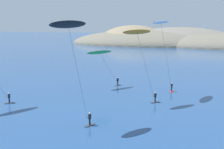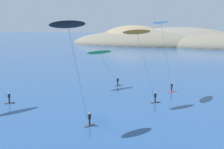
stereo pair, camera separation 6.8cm
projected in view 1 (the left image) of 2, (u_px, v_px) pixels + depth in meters
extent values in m
ellipsoid|color=slate|center=(179.00, 43.00, 165.77)|extent=(70.65, 52.46, 19.02)
ellipsoid|color=#84755B|center=(133.00, 43.00, 170.63)|extent=(42.73, 52.00, 21.24)
ellipsoid|color=#6B6656|center=(146.00, 44.00, 161.72)|extent=(88.45, 48.72, 15.73)
cube|color=#2D2D33|center=(9.00, 103.00, 44.01)|extent=(1.32, 1.36, 0.08)
cylinder|color=#192338|center=(9.00, 100.00, 43.93)|extent=(0.22, 0.22, 0.80)
cube|color=#192338|center=(9.00, 96.00, 43.80)|extent=(0.35, 0.39, 0.60)
sphere|color=beige|center=(9.00, 93.00, 43.73)|extent=(0.22, 0.22, 0.22)
cylinder|color=black|center=(7.00, 97.00, 43.59)|extent=(0.49, 0.32, 0.04)
cube|color=#2D2D33|center=(155.00, 102.00, 44.41)|extent=(1.39, 1.30, 0.08)
cylinder|color=black|center=(155.00, 100.00, 44.33)|extent=(0.22, 0.22, 0.80)
cube|color=black|center=(155.00, 95.00, 44.20)|extent=(0.38, 0.38, 0.60)
sphere|color=beige|center=(155.00, 93.00, 44.12)|extent=(0.22, 0.22, 0.22)
cylinder|color=black|center=(154.00, 96.00, 44.04)|extent=(0.43, 0.41, 0.04)
ellipsoid|color=orange|center=(137.00, 32.00, 40.45)|extent=(4.15, 4.29, 0.87)
cylinder|color=#0F7FE5|center=(137.00, 32.00, 40.44)|extent=(3.30, 3.46, 0.16)
cylinder|color=#333338|center=(146.00, 66.00, 42.26)|extent=(2.38, 2.50, 9.99)
cube|color=#2D2D33|center=(90.00, 125.00, 34.48)|extent=(1.06, 1.51, 0.08)
cylinder|color=black|center=(90.00, 122.00, 34.40)|extent=(0.22, 0.22, 0.80)
cube|color=black|center=(90.00, 117.00, 34.27)|extent=(0.36, 0.39, 0.60)
sphere|color=beige|center=(90.00, 113.00, 34.19)|extent=(0.22, 0.22, 0.22)
cylinder|color=black|center=(87.00, 118.00, 34.07)|extent=(0.47, 0.35, 0.04)
ellipsoid|color=black|center=(68.00, 24.00, 30.55)|extent=(3.66, 4.48, 1.01)
cylinder|color=white|center=(68.00, 24.00, 30.54)|extent=(2.63, 3.67, 0.16)
cylinder|color=#333338|center=(78.00, 74.00, 32.32)|extent=(1.36, 1.93, 11.15)
cube|color=#2D2D33|center=(118.00, 85.00, 56.25)|extent=(1.00, 1.53, 0.08)
cylinder|color=black|center=(118.00, 83.00, 56.16)|extent=(0.22, 0.22, 0.80)
cube|color=black|center=(118.00, 80.00, 56.04)|extent=(0.37, 0.39, 0.60)
sphere|color=beige|center=(118.00, 78.00, 55.96)|extent=(0.22, 0.22, 0.22)
cylinder|color=black|center=(116.00, 81.00, 55.86)|extent=(0.45, 0.38, 0.04)
ellipsoid|color=green|center=(99.00, 52.00, 52.51)|extent=(4.25, 4.91, 0.89)
cylinder|color=#D660B7|center=(99.00, 52.00, 52.50)|extent=(3.41, 4.15, 0.16)
cylinder|color=#333338|center=(108.00, 67.00, 54.19)|extent=(2.52, 3.10, 5.81)
cube|color=red|center=(172.00, 91.00, 51.26)|extent=(0.74, 1.55, 0.08)
cylinder|color=black|center=(172.00, 89.00, 51.18)|extent=(0.22, 0.22, 0.80)
cube|color=black|center=(172.00, 85.00, 51.05)|extent=(0.30, 0.39, 0.60)
sphere|color=beige|center=(172.00, 83.00, 50.97)|extent=(0.22, 0.22, 0.22)
cylinder|color=black|center=(171.00, 86.00, 50.79)|extent=(0.53, 0.22, 0.04)
ellipsoid|color=white|center=(161.00, 22.00, 44.48)|extent=(3.06, 5.36, 0.64)
cylinder|color=black|center=(161.00, 22.00, 44.47)|extent=(1.74, 4.69, 0.16)
cylinder|color=#333338|center=(166.00, 57.00, 47.64)|extent=(1.71, 4.91, 11.34)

